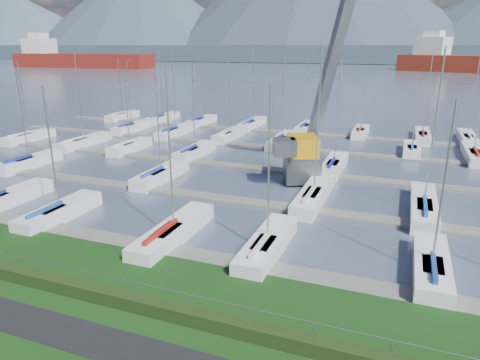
% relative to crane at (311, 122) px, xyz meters
% --- Properties ---
extents(path, '(160.00, 2.00, 0.04)m').
position_rel_crane_xyz_m(path, '(-2.44, -27.35, -5.32)').
color(path, black).
rests_on(path, grass).
extents(water, '(800.00, 540.00, 0.20)m').
position_rel_crane_xyz_m(water, '(-2.44, 235.65, -5.73)').
color(water, '#475369').
extents(hedge, '(80.00, 0.70, 0.70)m').
position_rel_crane_xyz_m(hedge, '(-2.44, -24.75, -4.98)').
color(hedge, '#1E3011').
rests_on(hedge, grass).
extents(fence, '(80.00, 0.04, 0.04)m').
position_rel_crane_xyz_m(fence, '(-2.44, -24.35, -4.13)').
color(fence, gray).
rests_on(fence, grass).
extents(foothill, '(900.00, 80.00, 12.00)m').
position_rel_crane_xyz_m(foothill, '(-2.44, 305.65, 0.67)').
color(foothill, '#3E4D5A').
rests_on(foothill, water).
extents(mountains, '(1190.00, 360.00, 115.00)m').
position_rel_crane_xyz_m(mountains, '(4.91, 380.27, 41.35)').
color(mountains, '#495A6B').
rests_on(mountains, water).
extents(docks, '(90.00, 41.60, 0.25)m').
position_rel_crane_xyz_m(docks, '(-2.44, 1.65, -5.55)').
color(docks, slate).
rests_on(docks, water).
extents(crane, '(7.73, 12.92, 22.35)m').
position_rel_crane_xyz_m(crane, '(0.00, 0.00, 0.00)').
color(crane, '#5B5F63').
rests_on(crane, water).
extents(cargo_ship_west, '(85.08, 22.11, 21.50)m').
position_rel_crane_xyz_m(cargo_ship_west, '(-172.97, 166.53, -1.63)').
color(cargo_ship_west, maroon).
rests_on(cargo_ship_west, water).
extents(sailboat_fleet, '(75.36, 49.93, 13.38)m').
position_rel_crane_xyz_m(sailboat_fleet, '(-4.03, 4.31, 0.14)').
color(sailboat_fleet, navy).
rests_on(sailboat_fleet, water).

